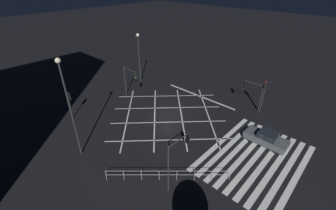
% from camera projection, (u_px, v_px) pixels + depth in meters
% --- Properties ---
extents(ground_plane, '(200.00, 200.00, 0.00)m').
position_uv_depth(ground_plane, '(168.00, 115.00, 27.69)').
color(ground_plane, black).
extents(road_markings, '(16.64, 23.33, 0.01)m').
position_uv_depth(road_markings, '(228.00, 142.00, 23.12)').
color(road_markings, silver).
rests_on(road_markings, ground_plane).
extents(traffic_light_se_main, '(0.39, 0.36, 4.40)m').
position_uv_depth(traffic_light_se_main, '(264.00, 90.00, 26.59)').
color(traffic_light_se_main, '#2D2D30').
rests_on(traffic_light_se_main, ground_plane).
extents(traffic_light_nw_main, '(0.39, 0.36, 3.31)m').
position_uv_depth(traffic_light_nw_main, '(70.00, 100.00, 26.04)').
color(traffic_light_nw_main, '#2D2D30').
rests_on(traffic_light_nw_main, ground_plane).
extents(traffic_light_se_cross, '(0.36, 2.79, 3.58)m').
position_uv_depth(traffic_light_se_cross, '(250.00, 89.00, 28.00)').
color(traffic_light_se_cross, '#2D2D30').
rests_on(traffic_light_se_cross, ground_plane).
extents(traffic_light_median_north, '(0.36, 2.61, 4.33)m').
position_uv_depth(traffic_light_median_north, '(130.00, 77.00, 29.78)').
color(traffic_light_median_north, '#2D2D30').
rests_on(traffic_light_median_north, ground_plane).
extents(traffic_light_sw_main, '(2.52, 0.36, 4.56)m').
position_uv_depth(traffic_light_sw_main, '(179.00, 151.00, 17.10)').
color(traffic_light_sw_main, '#2D2D30').
rests_on(traffic_light_sw_main, ground_plane).
extents(street_lamp_east, '(0.44, 0.44, 9.53)m').
position_uv_depth(street_lamp_east, '(67.00, 97.00, 18.64)').
color(street_lamp_east, '#2D2D30').
rests_on(street_lamp_east, ground_plane).
extents(street_lamp_west, '(0.50, 0.50, 7.64)m').
position_uv_depth(street_lamp_west, '(139.00, 49.00, 33.43)').
color(street_lamp_west, '#2D2D30').
rests_on(street_lamp_west, ground_plane).
extents(waiting_car, '(1.78, 4.17, 1.41)m').
position_uv_depth(waiting_car, '(266.00, 138.00, 22.67)').
color(waiting_car, '#474C51').
rests_on(waiting_car, ground_plane).
extents(pedestrian_railing, '(7.05, 7.62, 1.05)m').
position_uv_depth(pedestrian_railing, '(168.00, 174.00, 18.57)').
color(pedestrian_railing, '#9EA0A5').
rests_on(pedestrian_railing, ground_plane).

